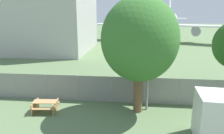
# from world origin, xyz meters

# --- Properties ---
(hangar_building) EXTENTS (26.98, 15.59, 16.19)m
(hangar_building) POSITION_xyz_m (-19.76, 33.60, 7.30)
(hangar_building) COLOR #B2B2AD
(hangar_building) RESTS_ON ground
(perimeter_fence) EXTENTS (56.07, 0.07, 2.04)m
(perimeter_fence) POSITION_xyz_m (-0.00, 11.49, 1.02)
(perimeter_fence) COLOR gray
(perimeter_fence) RESTS_ON ground
(airplane) EXTENTS (30.90, 39.02, 12.80)m
(airplane) POSITION_xyz_m (7.67, 44.73, 4.30)
(airplane) COLOR white
(airplane) RESTS_ON ground
(picnic_bench_near_cabin) EXTENTS (1.75, 1.52, 0.76)m
(picnic_bench_near_cabin) POSITION_xyz_m (-4.36, 9.39, 0.47)
(picnic_bench_near_cabin) COLOR tan
(picnic_bench_near_cabin) RESTS_ON ground
(tree_far_right) EXTENTS (5.02, 5.02, 7.81)m
(tree_far_right) POSITION_xyz_m (2.02, 10.10, 5.02)
(tree_far_right) COLOR brown
(tree_far_right) RESTS_ON ground
(light_mast) EXTENTS (0.44, 0.44, 8.25)m
(light_mast) POSITION_xyz_m (2.67, 10.47, 5.00)
(light_mast) COLOR #99999E
(light_mast) RESTS_ON ground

